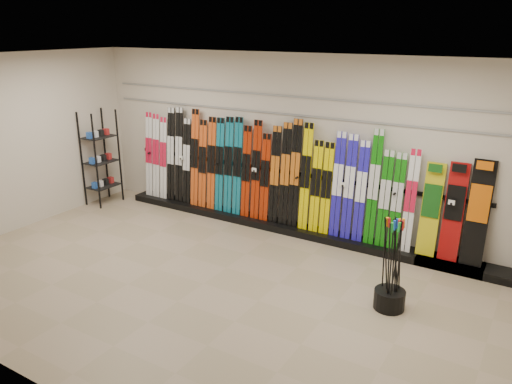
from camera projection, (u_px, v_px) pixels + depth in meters
The scene contains 12 objects.
floor at pixel (204, 284), 6.91m from camera, with size 8.00×8.00×0.00m, color gray.
back_wall at pixel (289, 144), 8.47m from camera, with size 8.00×8.00×0.00m, color beige.
left_wall at pixel (10, 144), 8.41m from camera, with size 5.00×5.00×0.00m, color beige.
ceiling at pixel (195, 61), 5.97m from camera, with size 8.00×8.00×0.00m, color silver.
ski_rack_base at pixel (293, 229), 8.64m from camera, with size 8.00×0.40×0.12m, color black.
skis at pixel (259, 172), 8.72m from camera, with size 5.37×0.18×1.84m.
snowboards at pixel (455, 212), 7.19m from camera, with size 0.93×0.24×1.53m.
accessory_rack at pixel (101, 158), 9.83m from camera, with size 0.40×0.60×1.86m, color black.
pole_bin at pixel (389, 299), 6.28m from camera, with size 0.39×0.39×0.25m, color black.
ski_poles at pixel (393, 265), 6.13m from camera, with size 0.26×0.31×1.18m.
slatwall_rail_0 at pixel (289, 114), 8.30m from camera, with size 7.60×0.02×0.03m, color gray.
slatwall_rail_1 at pixel (290, 96), 8.20m from camera, with size 7.60×0.02×0.03m, color gray.
Camera 1 is at (3.81, -4.89, 3.39)m, focal length 35.00 mm.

